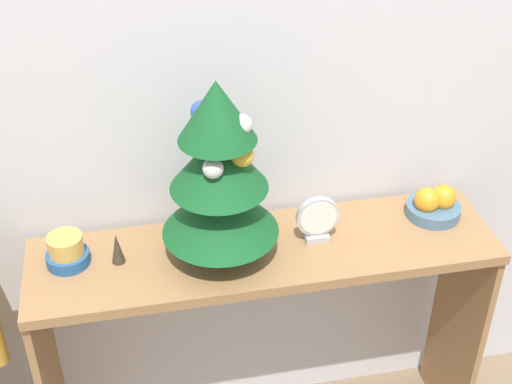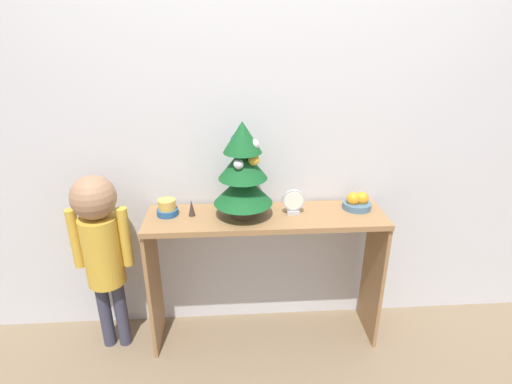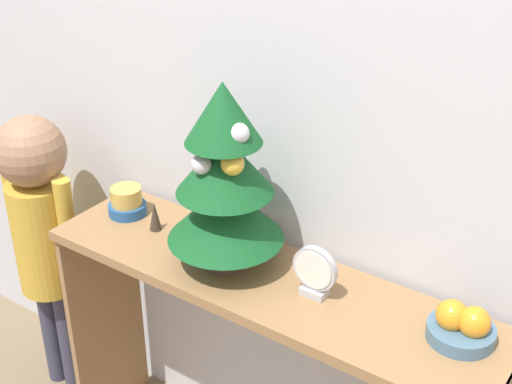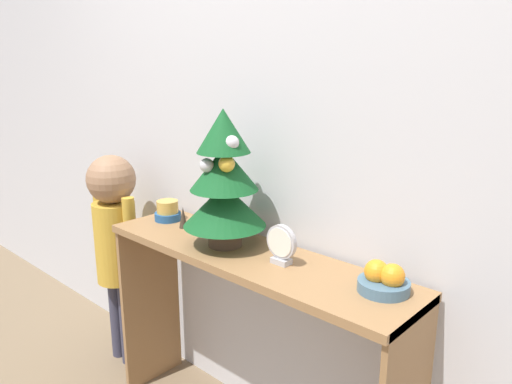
{
  "view_description": "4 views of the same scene",
  "coord_description": "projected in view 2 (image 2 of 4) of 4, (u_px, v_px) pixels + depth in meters",
  "views": [
    {
      "loc": [
        -0.33,
        -1.33,
        2.04
      ],
      "look_at": [
        -0.02,
        0.19,
        0.99
      ],
      "focal_mm": 50.0,
      "sensor_mm": 36.0,
      "label": 1
    },
    {
      "loc": [
        -0.18,
        -1.75,
        1.77
      ],
      "look_at": [
        -0.05,
        0.16,
        0.96
      ],
      "focal_mm": 28.0,
      "sensor_mm": 36.0,
      "label": 2
    },
    {
      "loc": [
        0.86,
        -1.11,
        1.89
      ],
      "look_at": [
        -0.04,
        0.19,
        1.05
      ],
      "focal_mm": 50.0,
      "sensor_mm": 36.0,
      "label": 3
    },
    {
      "loc": [
        1.17,
        -1.05,
        1.5
      ],
      "look_at": [
        0.04,
        0.16,
        1.06
      ],
      "focal_mm": 35.0,
      "sensor_mm": 36.0,
      "label": 4
    }
  ],
  "objects": [
    {
      "name": "back_wall",
      "position": [
        263.0,
        127.0,
        2.17
      ],
      "size": [
        7.0,
        0.05,
        2.5
      ],
      "primitive_type": "cube",
      "color": "silver",
      "rests_on": "ground_plane"
    },
    {
      "name": "fruit_bowl",
      "position": [
        357.0,
        202.0,
        2.21
      ],
      "size": [
        0.16,
        0.16,
        0.1
      ],
      "color": "#476B84",
      "rests_on": "console_table"
    },
    {
      "name": "child_figure",
      "position": [
        101.0,
        241.0,
        2.13
      ],
      "size": [
        0.32,
        0.23,
        1.07
      ],
      "color": "#38384C",
      "rests_on": "ground_plane"
    },
    {
      "name": "desk_clock",
      "position": [
        293.0,
        202.0,
        2.13
      ],
      "size": [
        0.12,
        0.04,
        0.14
      ],
      "color": "#B2B2B7",
      "rests_on": "console_table"
    },
    {
      "name": "singing_bowl",
      "position": [
        167.0,
        208.0,
        2.13
      ],
      "size": [
        0.11,
        0.11,
        0.09
      ],
      "color": "#235189",
      "rests_on": "console_table"
    },
    {
      "name": "console_table",
      "position": [
        266.0,
        245.0,
        2.22
      ],
      "size": [
        1.29,
        0.34,
        0.82
      ],
      "color": "olive",
      "rests_on": "ground_plane"
    },
    {
      "name": "figurine",
      "position": [
        192.0,
        208.0,
        2.12
      ],
      "size": [
        0.04,
        0.04,
        0.09
      ],
      "color": "#382D23",
      "rests_on": "console_table"
    },
    {
      "name": "mini_tree",
      "position": [
        243.0,
        171.0,
        2.04
      ],
      "size": [
        0.31,
        0.31,
        0.51
      ],
      "color": "#4C3828",
      "rests_on": "console_table"
    },
    {
      "name": "ground_plane",
      "position": [
        267.0,
        354.0,
        2.31
      ],
      "size": [
        12.0,
        12.0,
        0.0
      ],
      "primitive_type": "plane",
      "color": "#7A664C"
    }
  ]
}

